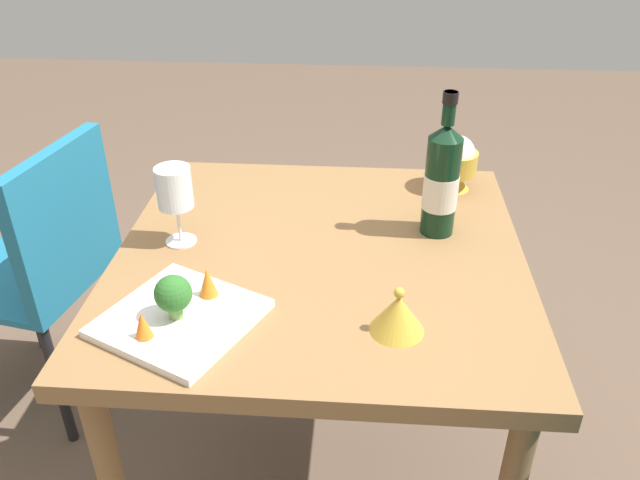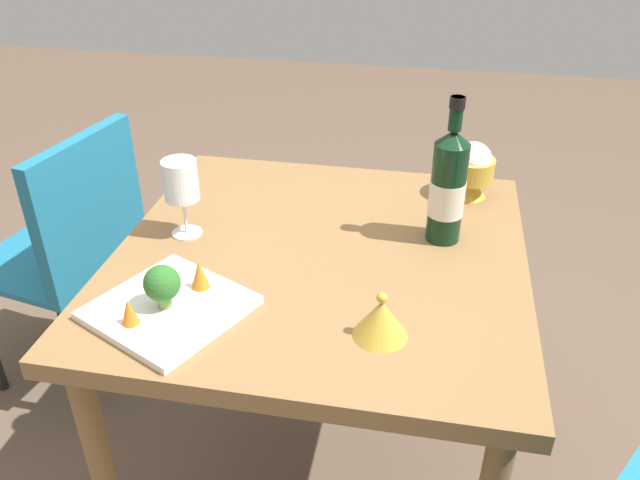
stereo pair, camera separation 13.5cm
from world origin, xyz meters
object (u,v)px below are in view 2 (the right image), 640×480
object	(u,v)px
chair_by_wall	(75,239)
wine_bottle	(448,187)
wine_glass	(181,182)
rice_bowl_lid	(381,318)
serving_plate	(169,308)
carrot_garnish_right	(129,312)
rice_bowl	(472,169)
broccoli_floret	(162,284)
carrot_garnish_left	(200,274)

from	to	relation	value
chair_by_wall	wine_bottle	distance (m)	1.10
chair_by_wall	wine_glass	world-z (taller)	wine_glass
rice_bowl_lid	chair_by_wall	bearing A→B (deg)	-119.65
serving_plate	carrot_garnish_right	xyz separation A→B (m)	(0.07, -0.05, 0.03)
chair_by_wall	wine_glass	xyz separation A→B (m)	(0.26, 0.46, 0.35)
rice_bowl	broccoli_floret	distance (m)	0.81
wine_glass	serving_plate	xyz separation A→B (m)	(0.28, 0.07, -0.12)
wine_bottle	carrot_garnish_left	xyz separation A→B (m)	(0.30, -0.46, -0.08)
chair_by_wall	serving_plate	size ratio (longest dim) A/B	2.55
serving_plate	carrot_garnish_left	xyz separation A→B (m)	(-0.07, 0.04, 0.04)
wine_glass	carrot_garnish_left	xyz separation A→B (m)	(0.21, 0.11, -0.08)
wine_bottle	carrot_garnish_right	world-z (taller)	wine_bottle
wine_bottle	rice_bowl	bearing A→B (deg)	165.09
wine_bottle	wine_glass	size ratio (longest dim) A/B	1.82
carrot_garnish_left	rice_bowl_lid	bearing A→B (deg)	80.26
chair_by_wall	wine_bottle	xyz separation A→B (m)	(0.17, 1.03, 0.35)
wine_glass	carrot_garnish_left	world-z (taller)	wine_glass
serving_plate	broccoli_floret	xyz separation A→B (m)	(0.01, -0.00, 0.06)
rice_bowl	serving_plate	xyz separation A→B (m)	(0.59, -0.55, -0.07)
chair_by_wall	carrot_garnish_right	xyz separation A→B (m)	(0.60, 0.49, 0.26)
carrot_garnish_left	rice_bowl	bearing A→B (deg)	135.36
chair_by_wall	carrot_garnish_left	size ratio (longest dim) A/B	14.54
rice_bowl	serving_plate	size ratio (longest dim) A/B	0.42
rice_bowl	carrot_garnish_left	xyz separation A→B (m)	(0.52, -0.51, -0.03)
serving_plate	rice_bowl	bearing A→B (deg)	136.58
chair_by_wall	carrot_garnish_left	xyz separation A→B (m)	(0.47, 0.57, 0.27)
wine_bottle	rice_bowl_lid	distance (m)	0.38
wine_bottle	rice_bowl	size ratio (longest dim) A/B	2.30
chair_by_wall	wine_bottle	world-z (taller)	wine_bottle
wine_bottle	rice_bowl	distance (m)	0.24
broccoli_floret	carrot_garnish_right	xyz separation A→B (m)	(0.06, -0.04, -0.02)
serving_plate	carrot_garnish_right	distance (m)	0.09
broccoli_floret	carrot_garnish_left	xyz separation A→B (m)	(-0.07, 0.04, -0.02)
rice_bowl_lid	broccoli_floret	world-z (taller)	broccoli_floret
serving_plate	broccoli_floret	bearing A→B (deg)	-36.16
wine_glass	rice_bowl_lid	world-z (taller)	wine_glass
rice_bowl	serving_plate	world-z (taller)	rice_bowl
rice_bowl	carrot_garnish_right	world-z (taller)	rice_bowl
wine_bottle	rice_bowl	xyz separation A→B (m)	(-0.22, 0.06, -0.05)
carrot_garnish_left	carrot_garnish_right	size ratio (longest dim) A/B	1.14
rice_bowl_lid	broccoli_floret	xyz separation A→B (m)	(0.01, -0.40, 0.03)
rice_bowl_lid	carrot_garnish_left	size ratio (longest dim) A/B	1.71
broccoli_floret	carrot_garnish_left	bearing A→B (deg)	148.00
chair_by_wall	carrot_garnish_left	world-z (taller)	chair_by_wall
chair_by_wall	serving_plate	xyz separation A→B (m)	(0.53, 0.53, 0.23)
rice_bowl_lid	wine_glass	bearing A→B (deg)	-120.33
carrot_garnish_left	wine_glass	bearing A→B (deg)	-152.37
serving_plate	wine_bottle	bearing A→B (deg)	126.31
wine_bottle	serving_plate	bearing A→B (deg)	-53.69
wine_bottle	serving_plate	distance (m)	0.63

